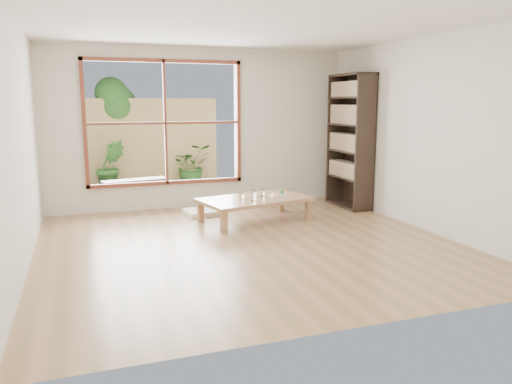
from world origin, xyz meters
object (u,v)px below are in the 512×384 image
(low_table, at_px, (255,201))
(garden_bench, at_px, (135,183))
(bookshelf, at_px, (350,141))
(food_tray, at_px, (279,194))

(low_table, relative_size, garden_bench, 1.48)
(garden_bench, bearing_deg, bookshelf, -38.34)
(food_tray, bearing_deg, low_table, -167.17)
(low_table, relative_size, bookshelf, 0.79)
(low_table, relative_size, food_tray, 6.49)
(bookshelf, height_order, food_tray, bookshelf)
(bookshelf, xyz_separation_m, food_tray, (-1.42, -0.41, -0.73))
(bookshelf, bearing_deg, low_table, -165.46)
(food_tray, xyz_separation_m, garden_bench, (-1.92, 2.07, -0.04))
(low_table, distance_m, garden_bench, 2.62)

